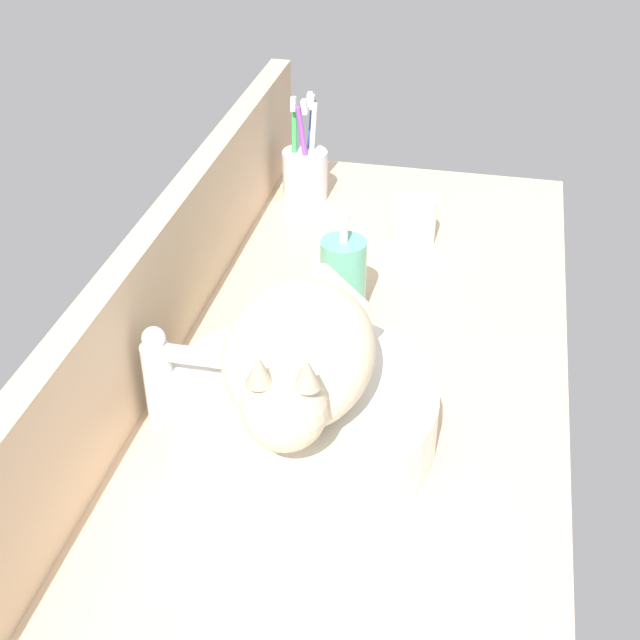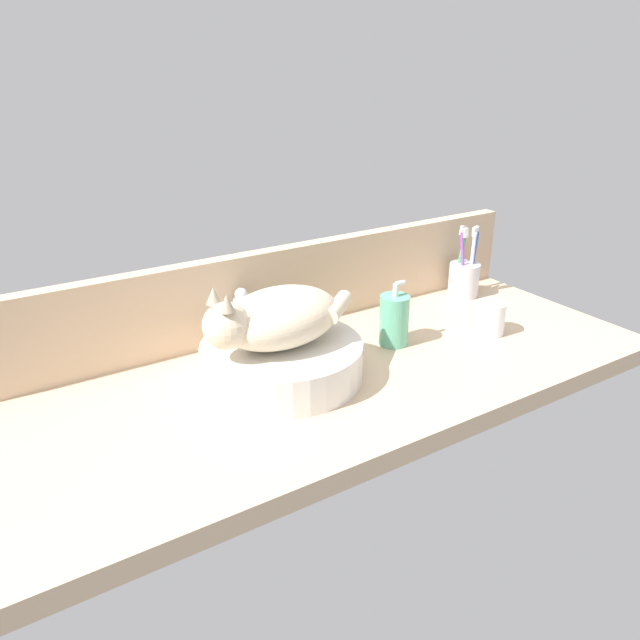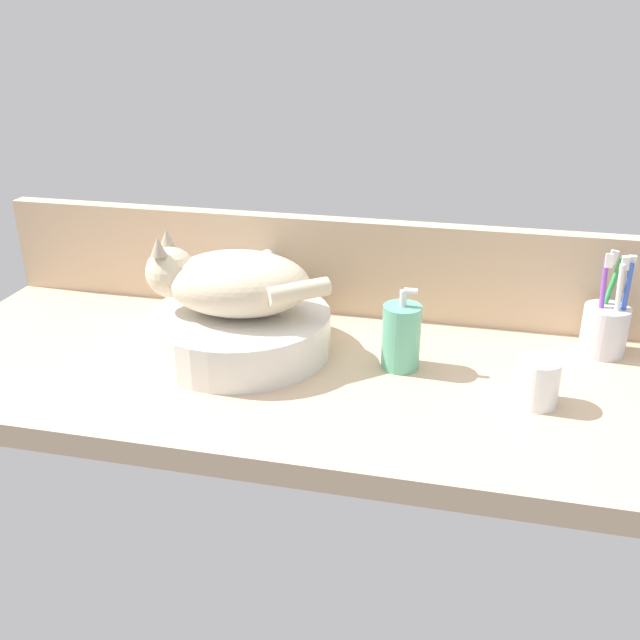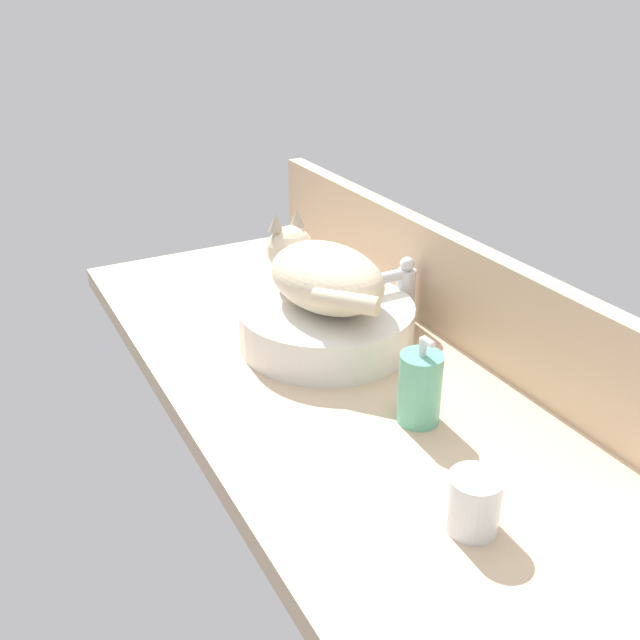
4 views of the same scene
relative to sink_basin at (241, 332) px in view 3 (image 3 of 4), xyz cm
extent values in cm
cube|color=#D1B28E|center=(11.29, -3.77, -5.78)|extent=(136.20, 55.14, 4.00)
cube|color=#CCAD8C|center=(11.29, 21.99, 5.83)|extent=(136.20, 3.60, 19.22)
cylinder|color=silver|center=(0.00, 0.00, 0.00)|extent=(31.85, 31.85, 7.56)
ellipsoid|color=beige|center=(0.00, 0.00, 9.28)|extent=(26.69, 19.59, 11.00)
sphere|color=beige|center=(-11.81, -1.28, 10.78)|extent=(8.80, 8.80, 8.80)
cone|color=tan|center=(-12.56, -3.57, 16.18)|extent=(2.80, 2.80, 3.20)
cone|color=tan|center=(-13.04, 0.80, 16.18)|extent=(2.80, 2.80, 3.20)
cylinder|color=beige|center=(10.98, -2.66, 9.78)|extent=(10.44, 9.58, 3.20)
cylinder|color=silver|center=(-0.07, 17.19, 1.72)|extent=(3.60, 3.60, 11.00)
cylinder|color=silver|center=(-0.05, 12.19, 6.62)|extent=(2.24, 10.01, 2.20)
sphere|color=silver|center=(-0.07, 17.19, 8.42)|extent=(2.80, 2.80, 2.80)
cylinder|color=#60B793|center=(28.41, 0.41, 1.87)|extent=(6.54, 6.54, 11.30)
cylinder|color=silver|center=(28.41, 0.41, 8.92)|extent=(1.20, 1.20, 2.80)
cylinder|color=silver|center=(29.61, 0.41, 10.32)|extent=(2.20, 1.00, 1.00)
cylinder|color=silver|center=(62.80, 13.83, 0.61)|extent=(7.91, 7.91, 8.79)
cylinder|color=blue|center=(65.16, 13.45, 5.12)|extent=(1.13, 2.32, 17.03)
cube|color=white|center=(65.16, 13.45, 13.62)|extent=(1.23, 1.00, 2.47)
cylinder|color=purple|center=(61.56, 13.51, 5.12)|extent=(1.45, 3.03, 17.00)
cube|color=white|center=(61.56, 13.51, 13.62)|extent=(1.28, 1.09, 2.52)
cylinder|color=green|center=(62.49, 15.61, 5.12)|extent=(3.91, 1.43, 16.91)
cube|color=white|center=(62.49, 15.61, 13.62)|extent=(1.61, 0.87, 2.60)
cylinder|color=white|center=(64.05, 12.85, 5.12)|extent=(1.97, 2.27, 17.04)
cube|color=white|center=(64.05, 12.85, 13.62)|extent=(1.35, 0.99, 2.53)
cylinder|color=white|center=(50.52, -7.20, 0.02)|extent=(6.65, 6.65, 7.60)
cylinder|color=silver|center=(50.52, -7.20, -0.99)|extent=(5.85, 5.85, 5.59)
camera|label=1|loc=(-77.52, -18.95, 67.42)|focal=50.00mm
camera|label=2|loc=(-52.74, -96.29, 55.88)|focal=35.00mm
camera|label=3|loc=(39.40, -108.68, 53.30)|focal=40.00mm
camera|label=4|loc=(101.11, -55.33, 58.29)|focal=40.00mm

